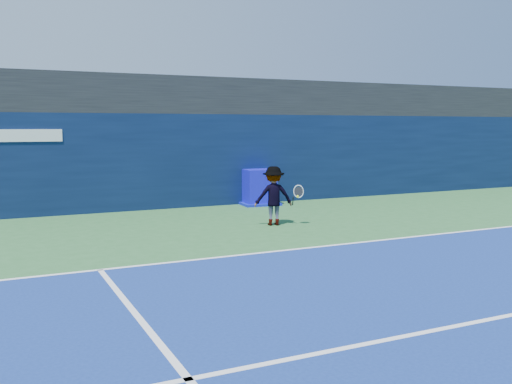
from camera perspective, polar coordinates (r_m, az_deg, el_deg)
ground at (r=10.36m, az=16.77°, el=-8.29°), size 80.00×80.00×0.00m
baseline at (r=12.67m, az=7.61°, el=-5.31°), size 24.00×0.10×0.01m
stadium_band at (r=20.09m, az=-5.72°, el=9.39°), size 36.00×3.00×1.20m
back_wall_assembly at (r=19.16m, az=-4.65°, el=3.25°), size 36.00×1.03×3.00m
equipment_cart at (r=19.09m, az=0.22°, el=0.37°), size 1.32×1.32×1.18m
tennis_player at (r=15.06m, az=1.76°, el=-0.39°), size 1.30×0.83×1.56m
tennis_ball at (r=13.55m, az=4.19°, el=-0.45°), size 0.06×0.06×0.06m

